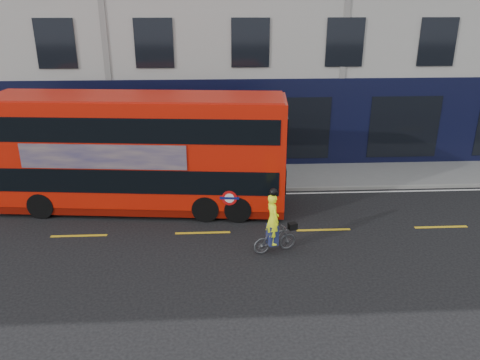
{
  "coord_description": "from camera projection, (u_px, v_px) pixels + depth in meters",
  "views": [
    {
      "loc": [
        4.5,
        -12.25,
        7.06
      ],
      "look_at": [
        5.27,
        2.32,
        1.52
      ],
      "focal_mm": 35.0,
      "sensor_mm": 36.0,
      "label": 1
    }
  ],
  "objects": [
    {
      "name": "bus",
      "position": [
        141.0,
        152.0,
        16.5
      ],
      "size": [
        10.43,
        3.32,
        4.13
      ],
      "rotation": [
        0.0,
        0.0,
        -0.1
      ],
      "color": "red",
      "rests_on": "ground"
    },
    {
      "name": "pavement",
      "position": [
        111.0,
        180.0,
        19.77
      ],
      "size": [
        60.0,
        3.0,
        0.12
      ],
      "primitive_type": "cube",
      "color": "gray",
      "rests_on": "ground"
    },
    {
      "name": "lane_dashes",
      "position": [
        79.0,
        236.0,
        15.12
      ],
      "size": [
        58.0,
        0.12,
        0.01
      ],
      "primitive_type": null,
      "color": "gold",
      "rests_on": "ground"
    },
    {
      "name": "road_edge_line",
      "position": [
        101.0,
        197.0,
        18.11
      ],
      "size": [
        58.0,
        0.1,
        0.01
      ],
      "primitive_type": "cube",
      "color": "silver",
      "rests_on": "ground"
    },
    {
      "name": "cyclist",
      "position": [
        274.0,
        230.0,
        13.91
      ],
      "size": [
        1.42,
        0.77,
        2.07
      ],
      "rotation": [
        0.0,
        0.0,
        0.29
      ],
      "color": "#4E5054",
      "rests_on": "ground"
    },
    {
      "name": "kerb",
      "position": [
        103.0,
        193.0,
        18.37
      ],
      "size": [
        60.0,
        0.12,
        0.13
      ],
      "primitive_type": "cube",
      "color": "gray",
      "rests_on": "ground"
    },
    {
      "name": "ground",
      "position": [
        65.0,
        260.0,
        13.72
      ],
      "size": [
        120.0,
        120.0,
        0.0
      ],
      "primitive_type": "plane",
      "color": "black",
      "rests_on": "ground"
    }
  ]
}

